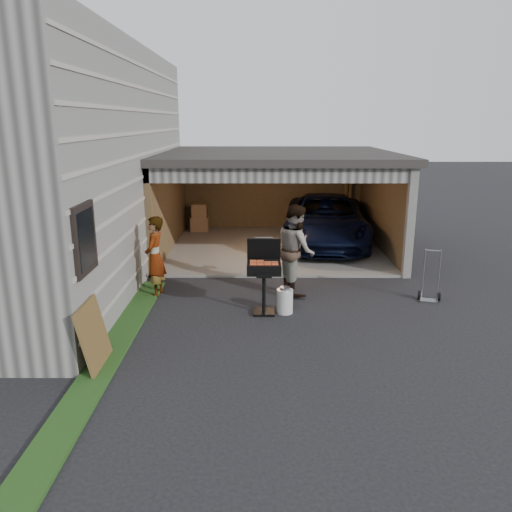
{
  "coord_description": "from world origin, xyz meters",
  "views": [
    {
      "loc": [
        0.2,
        -8.29,
        3.76
      ],
      "look_at": [
        0.17,
        1.33,
        1.15
      ],
      "focal_mm": 35.0,
      "sensor_mm": 36.0,
      "label": 1
    }
  ],
  "objects_px": {
    "bbq_grill": "(264,270)",
    "hand_truck": "(430,291)",
    "plywood_panel": "(94,336)",
    "man": "(296,250)",
    "minivan": "(326,222)",
    "propane_tank": "(285,301)",
    "woman": "(155,257)"
  },
  "relations": [
    {
      "from": "bbq_grill",
      "to": "hand_truck",
      "type": "bearing_deg",
      "value": 11.07
    },
    {
      "from": "plywood_panel",
      "to": "hand_truck",
      "type": "relative_size",
      "value": 0.95
    },
    {
      "from": "man",
      "to": "plywood_panel",
      "type": "relative_size",
      "value": 1.88
    },
    {
      "from": "bbq_grill",
      "to": "man",
      "type": "bearing_deg",
      "value": 59.19
    },
    {
      "from": "man",
      "to": "bbq_grill",
      "type": "bearing_deg",
      "value": 136.57
    },
    {
      "from": "minivan",
      "to": "propane_tank",
      "type": "relative_size",
      "value": 10.82
    },
    {
      "from": "bbq_grill",
      "to": "propane_tank",
      "type": "relative_size",
      "value": 3.03
    },
    {
      "from": "bbq_grill",
      "to": "plywood_panel",
      "type": "bearing_deg",
      "value": -138.77
    },
    {
      "from": "woman",
      "to": "plywood_panel",
      "type": "xyz_separation_m",
      "value": [
        -0.3,
        -3.36,
        -0.36
      ]
    },
    {
      "from": "man",
      "to": "plywood_panel",
      "type": "height_order",
      "value": "man"
    },
    {
      "from": "plywood_panel",
      "to": "propane_tank",
      "type": "bearing_deg",
      "value": 36.97
    },
    {
      "from": "bbq_grill",
      "to": "minivan",
      "type": "bearing_deg",
      "value": 70.74
    },
    {
      "from": "minivan",
      "to": "plywood_panel",
      "type": "relative_size",
      "value": 4.97
    },
    {
      "from": "woman",
      "to": "hand_truck",
      "type": "distance_m",
      "value": 6.01
    },
    {
      "from": "plywood_panel",
      "to": "hand_truck",
      "type": "bearing_deg",
      "value": 25.93
    },
    {
      "from": "propane_tank",
      "to": "hand_truck",
      "type": "height_order",
      "value": "hand_truck"
    },
    {
      "from": "woman",
      "to": "man",
      "type": "distance_m",
      "value": 3.1
    },
    {
      "from": "bbq_grill",
      "to": "propane_tank",
      "type": "height_order",
      "value": "bbq_grill"
    },
    {
      "from": "bbq_grill",
      "to": "hand_truck",
      "type": "height_order",
      "value": "bbq_grill"
    },
    {
      "from": "woman",
      "to": "propane_tank",
      "type": "xyz_separation_m",
      "value": [
        2.8,
        -1.02,
        -0.65
      ]
    },
    {
      "from": "minivan",
      "to": "propane_tank",
      "type": "bearing_deg",
      "value": -99.24
    },
    {
      "from": "man",
      "to": "bbq_grill",
      "type": "distance_m",
      "value": 1.42
    },
    {
      "from": "man",
      "to": "woman",
      "type": "bearing_deg",
      "value": 81.08
    },
    {
      "from": "minivan",
      "to": "propane_tank",
      "type": "distance_m",
      "value": 5.96
    },
    {
      "from": "minivan",
      "to": "hand_truck",
      "type": "distance_m",
      "value": 5.28
    },
    {
      "from": "man",
      "to": "plywood_panel",
      "type": "xyz_separation_m",
      "value": [
        -3.4,
        -3.56,
        -0.48
      ]
    },
    {
      "from": "bbq_grill",
      "to": "woman",
      "type": "bearing_deg",
      "value": 156.86
    },
    {
      "from": "woman",
      "to": "hand_truck",
      "type": "relative_size",
      "value": 1.58
    },
    {
      "from": "man",
      "to": "propane_tank",
      "type": "xyz_separation_m",
      "value": [
        -0.3,
        -1.22,
        -0.76
      ]
    },
    {
      "from": "bbq_grill",
      "to": "plywood_panel",
      "type": "xyz_separation_m",
      "value": [
        -2.67,
        -2.34,
        -0.36
      ]
    },
    {
      "from": "woman",
      "to": "propane_tank",
      "type": "bearing_deg",
      "value": 74.57
    },
    {
      "from": "woman",
      "to": "plywood_panel",
      "type": "height_order",
      "value": "woman"
    }
  ]
}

